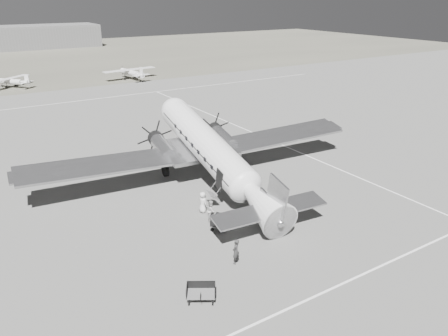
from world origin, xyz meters
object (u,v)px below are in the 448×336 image
at_px(passenger, 203,202).
at_px(dc3_airliner, 211,152).
at_px(baggage_cart_far, 201,293).
at_px(ground_crew, 236,251).
at_px(ramp_agent, 211,210).
at_px(hangar_main, 26,37).
at_px(light_plane_left, 11,82).
at_px(baggage_cart_near, 219,223).
at_px(light_plane_right, 131,74).

bearing_deg(passenger, dc3_airliner, -46.53).
relative_size(baggage_cart_far, ground_crew, 1.00).
height_order(ground_crew, ramp_agent, ground_crew).
bearing_deg(ramp_agent, hangar_main, 30.10).
height_order(dc3_airliner, passenger, dc3_airliner).
distance_m(light_plane_left, baggage_cart_far, 67.57).
distance_m(light_plane_left, baggage_cart_near, 61.69).
bearing_deg(passenger, ground_crew, 158.14).
height_order(light_plane_right, passenger, light_plane_right).
xyz_separation_m(hangar_main, ground_crew, (-9.64, -129.09, -2.49)).
distance_m(light_plane_left, passenger, 59.00).
height_order(hangar_main, baggage_cart_far, hangar_main).
height_order(light_plane_right, ramp_agent, light_plane_right).
distance_m(light_plane_right, passenger, 57.42).
bearing_deg(baggage_cart_far, passenger, 91.44).
bearing_deg(ground_crew, light_plane_left, -117.84).
bearing_deg(passenger, hangar_main, -12.37).
height_order(baggage_cart_near, ramp_agent, ramp_agent).
relative_size(light_plane_right, baggage_cart_near, 7.06).
relative_size(baggage_cart_near, baggage_cart_far, 0.93).
bearing_deg(hangar_main, dc3_airliner, -92.36).
bearing_deg(ramp_agent, baggage_cart_near, -150.85).
bearing_deg(hangar_main, light_plane_left, -101.62).
relative_size(light_plane_right, ground_crew, 6.52).
distance_m(light_plane_left, ramp_agent, 60.38).
distance_m(baggage_cart_far, ground_crew, 4.00).
bearing_deg(dc3_airliner, hangar_main, 92.35).
bearing_deg(dc3_airliner, light_plane_right, 81.05).
relative_size(light_plane_right, baggage_cart_far, 6.55).
distance_m(light_plane_right, baggage_cart_near, 60.10).
xyz_separation_m(dc3_airliner, ramp_agent, (-3.26, -5.43, -2.14)).
bearing_deg(ramp_agent, light_plane_right, 18.37).
relative_size(baggage_cart_near, passenger, 0.92).
bearing_deg(light_plane_left, passenger, -125.29).
xyz_separation_m(dc3_airliner, baggage_cart_near, (-3.37, -6.75, -2.50)).
height_order(dc3_airliner, light_plane_left, dc3_airliner).
distance_m(light_plane_left, ground_crew, 65.74).
bearing_deg(ground_crew, ramp_agent, -136.17).
distance_m(hangar_main, baggage_cart_near, 125.25).
height_order(hangar_main, ground_crew, hangar_main).
bearing_deg(baggage_cart_far, baggage_cart_near, 82.82).
relative_size(ramp_agent, passenger, 0.96).
bearing_deg(ground_crew, light_plane_right, -136.30).
relative_size(hangar_main, ground_crew, 25.78).
bearing_deg(light_plane_right, hangar_main, 88.81).
xyz_separation_m(ground_crew, passenger, (1.62, 6.86, 0.00)).
bearing_deg(baggage_cart_near, light_plane_right, 34.95).
bearing_deg(light_plane_left, baggage_cart_far, -130.24).
bearing_deg(light_plane_right, light_plane_left, 162.67).
relative_size(dc3_airliner, baggage_cart_far, 18.91).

